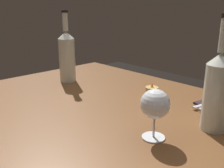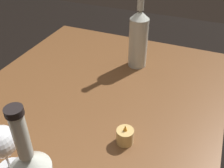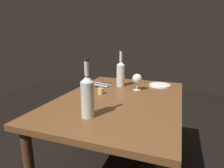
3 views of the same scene
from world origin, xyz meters
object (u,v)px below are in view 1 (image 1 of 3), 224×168
Objects in this scene: fork_inner at (217,105)px; fork_outer at (211,103)px; folded_napkin at (224,108)px; wine_bottle_second at (217,90)px; wine_bottle at (67,55)px; wine_glass_left at (155,105)px; votive_candle at (152,93)px.

fork_inner and fork_outer have the same top height.
wine_bottle_second is at bearing -76.04° from folded_napkin.
fork_inner is 1.00× the size of fork_outer.
wine_bottle is 0.73m from folded_napkin.
votive_candle is (-0.21, 0.25, -0.08)m from wine_glass_left.
wine_glass_left is 0.20m from wine_bottle_second.
wine_bottle_second reaches higher than folded_napkin.
wine_bottle_second is 0.22m from fork_inner.
wine_bottle is 0.46m from votive_candle.
votive_candle is at bearing 165.44° from wine_bottle_second.
wine_bottle_second is (0.74, 0.03, -0.00)m from wine_bottle.
fork_outer is at bearing 180.00° from fork_inner.
wine_bottle and wine_bottle_second have the same top height.
wine_bottle reaches higher than wine_glass_left.
votive_candle is (0.44, 0.11, -0.11)m from wine_bottle.
fork_inner is (-0.03, 0.00, 0.01)m from folded_napkin.
folded_napkin is 0.03m from fork_inner.
votive_candle is 0.23m from fork_outer.
wine_glass_left reaches higher than votive_candle.
votive_candle reaches higher than folded_napkin.
wine_glass_left is 0.66m from wine_bottle.
votive_candle reaches higher than fork_outer.
fork_outer is (0.20, 0.10, -0.01)m from votive_candle.
wine_bottle_second is 0.32m from votive_candle.
votive_candle is 0.32× the size of folded_napkin.
wine_bottle is 1.92× the size of fork_inner.
wine_bottle_second is (0.09, 0.18, 0.03)m from wine_glass_left.
folded_napkin is at bearing 0.00° from fork_outer.
wine_bottle reaches higher than folded_napkin.
wine_glass_left is at bearing -116.82° from wine_bottle_second.
fork_outer is (0.64, 0.21, -0.12)m from wine_bottle.
fork_inner is at bearing 111.35° from wine_bottle_second.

